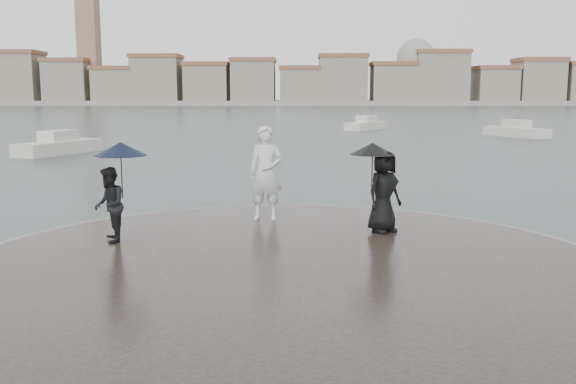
{
  "coord_description": "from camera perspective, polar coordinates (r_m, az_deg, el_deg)",
  "views": [
    {
      "loc": [
        0.25,
        -7.64,
        3.39
      ],
      "look_at": [
        0.0,
        4.8,
        1.45
      ],
      "focal_mm": 40.0,
      "sensor_mm": 36.0,
      "label": 1
    }
  ],
  "objects": [
    {
      "name": "kerb_ring",
      "position": [
        11.6,
        -0.13,
        -7.31
      ],
      "size": [
        12.5,
        12.5,
        0.32
      ],
      "primitive_type": "cylinder",
      "color": "gray",
      "rests_on": "ground"
    },
    {
      "name": "far_skyline",
      "position": [
        168.49,
        -1.1,
        9.63
      ],
      "size": [
        260.0,
        20.0,
        37.0
      ],
      "color": "gray",
      "rests_on": "ground"
    },
    {
      "name": "boats",
      "position": [
        48.1,
        4.77,
        5.25
      ],
      "size": [
        33.7,
        29.12,
        1.5
      ],
      "color": "beige",
      "rests_on": "ground"
    },
    {
      "name": "ground",
      "position": [
        8.36,
        -0.68,
        -15.06
      ],
      "size": [
        400.0,
        400.0,
        0.0
      ],
      "primitive_type": "plane",
      "color": "#2B3835",
      "rests_on": "ground"
    },
    {
      "name": "visitor_right",
      "position": [
        14.06,
        8.27,
        0.94
      ],
      "size": [
        1.28,
        1.11,
        1.95
      ],
      "color": "black",
      "rests_on": "quay_tip"
    },
    {
      "name": "statue",
      "position": [
        15.3,
        -1.98,
        1.7
      ],
      "size": [
        0.86,
        0.6,
        2.25
      ],
      "primitive_type": "imported",
      "rotation": [
        0.0,
        0.0,
        -0.08
      ],
      "color": "silver",
      "rests_on": "quay_tip"
    },
    {
      "name": "visitor_left",
      "position": [
        13.43,
        -15.3,
        0.43
      ],
      "size": [
        1.17,
        1.08,
        2.04
      ],
      "color": "black",
      "rests_on": "quay_tip"
    },
    {
      "name": "quay_tip",
      "position": [
        11.59,
        -0.13,
        -7.21
      ],
      "size": [
        11.9,
        11.9,
        0.36
      ],
      "primitive_type": "cylinder",
      "color": "#2D261E",
      "rests_on": "ground"
    }
  ]
}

